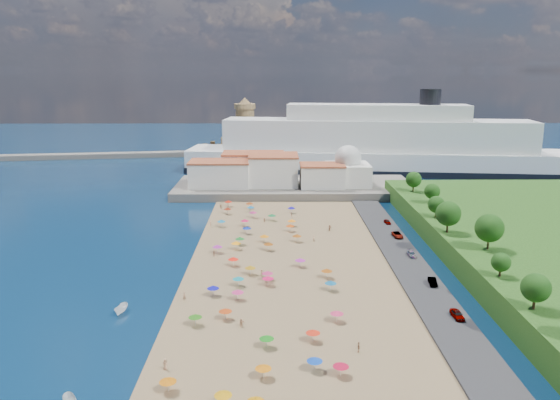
{
  "coord_description": "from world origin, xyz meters",
  "views": [
    {
      "loc": [
        2.4,
        -131.08,
        45.09
      ],
      "look_at": [
        4.0,
        25.0,
        8.0
      ],
      "focal_mm": 35.0,
      "sensor_mm": 36.0,
      "label": 1
    }
  ],
  "objects": [
    {
      "name": "terrace",
      "position": [
        10.0,
        73.0,
        1.5
      ],
      "size": [
        90.0,
        36.0,
        3.0
      ],
      "primitive_type": "cube",
      "color": "#59544C",
      "rests_on": "ground"
    },
    {
      "name": "breakwater",
      "position": [
        -110.0,
        153.0,
        1.3
      ],
      "size": [
        199.03,
        34.77,
        2.6
      ],
      "primitive_type": "cube",
      "rotation": [
        0.0,
        0.0,
        0.14
      ],
      "color": "#59544C",
      "rests_on": "ground"
    },
    {
      "name": "cruise_ship",
      "position": [
        48.16,
        112.58,
        11.08
      ],
      "size": [
        172.8,
        44.43,
        37.41
      ],
      "color": "black",
      "rests_on": "ground"
    },
    {
      "name": "fortress",
      "position": [
        -12.0,
        138.0,
        6.68
      ],
      "size": [
        40.0,
        40.0,
        32.4
      ],
      "color": "#A08450",
      "rests_on": "ground"
    },
    {
      "name": "moored_boats",
      "position": [
        -26.09,
        -51.22,
        0.86
      ],
      "size": [
        4.51,
        35.07,
        1.77
      ],
      "color": "white",
      "rests_on": "ground"
    },
    {
      "name": "waterfront_buildings",
      "position": [
        -3.05,
        73.64,
        7.88
      ],
      "size": [
        57.0,
        29.0,
        11.0
      ],
      "color": "silver",
      "rests_on": "terrace"
    },
    {
      "name": "beachgoers",
      "position": [
        -1.11,
        0.18,
        1.12
      ],
      "size": [
        36.01,
        100.96,
        1.86
      ],
      "color": "tan",
      "rests_on": "beach"
    },
    {
      "name": "parked_cars",
      "position": [
        36.0,
        -6.04,
        1.37
      ],
      "size": [
        2.63,
        67.55,
        1.43
      ],
      "color": "gray",
      "rests_on": "promenade"
    },
    {
      "name": "jetty",
      "position": [
        -12.0,
        108.0,
        1.2
      ],
      "size": [
        18.0,
        70.0,
        2.4
      ],
      "primitive_type": "cube",
      "color": "#59544C",
      "rests_on": "ground"
    },
    {
      "name": "domed_building",
      "position": [
        30.0,
        71.0,
        8.97
      ],
      "size": [
        16.0,
        16.0,
        15.0
      ],
      "color": "silver",
      "rests_on": "terrace"
    },
    {
      "name": "hillside_trees",
      "position": [
        47.8,
        -5.66,
        10.22
      ],
      "size": [
        11.36,
        107.46,
        8.17
      ],
      "color": "#382314",
      "rests_on": "hillside"
    },
    {
      "name": "ground",
      "position": [
        0.0,
        0.0,
        0.0
      ],
      "size": [
        700.0,
        700.0,
        0.0
      ],
      "primitive_type": "plane",
      "color": "#071938",
      "rests_on": "ground"
    },
    {
      "name": "beach_parasols",
      "position": [
        -1.15,
        -9.32,
        2.15
      ],
      "size": [
        29.86,
        116.75,
        2.2
      ],
      "color": "gray",
      "rests_on": "beach"
    }
  ]
}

